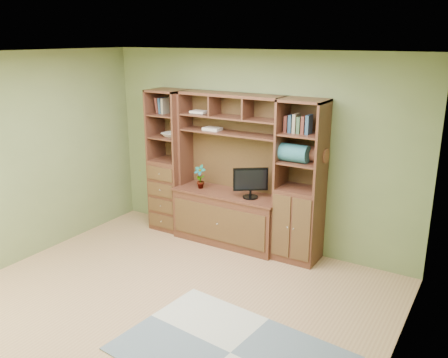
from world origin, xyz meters
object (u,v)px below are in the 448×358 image
Objects in this scene: right_tower at (300,182)px; monitor at (251,177)px; left_tower at (169,161)px; center_hutch at (227,171)px.

monitor is (-0.65, -0.07, -0.02)m from right_tower.
center_hutch is at bearing -2.29° from left_tower.
center_hutch and right_tower have the same top height.
monitor is at bearing -5.36° from center_hutch.
right_tower is 3.68× the size of monitor.
left_tower is (-1.00, 0.04, 0.00)m from center_hutch.
right_tower is at bearing 0.00° from left_tower.
monitor is at bearing -173.44° from right_tower.
right_tower is at bearing -29.49° from monitor.
right_tower is 0.66m from monitor.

